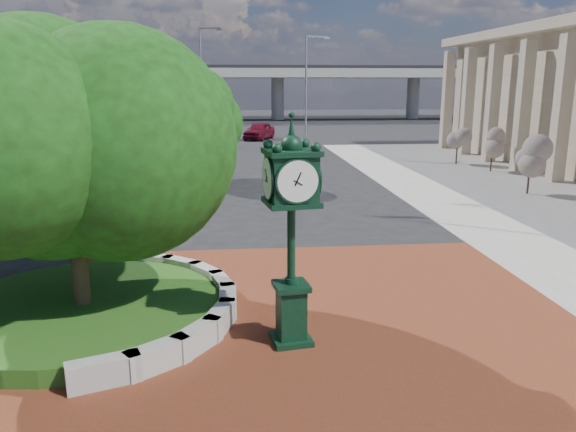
{
  "coord_description": "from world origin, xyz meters",
  "views": [
    {
      "loc": [
        -1.6,
        -12.08,
        5.15
      ],
      "look_at": [
        -0.26,
        1.5,
        1.91
      ],
      "focal_mm": 35.0,
      "sensor_mm": 36.0,
      "label": 1
    }
  ],
  "objects_px": {
    "parked_car": "(259,131)",
    "street_lamp_far": "(204,75)",
    "post_clock": "(291,224)",
    "street_lamp_near": "(309,86)"
  },
  "relations": [
    {
      "from": "parked_car",
      "to": "street_lamp_near",
      "type": "relative_size",
      "value": 0.56
    },
    {
      "from": "post_clock",
      "to": "street_lamp_far",
      "type": "relative_size",
      "value": 0.45
    },
    {
      "from": "parked_car",
      "to": "street_lamp_far",
      "type": "relative_size",
      "value": 0.47
    },
    {
      "from": "street_lamp_far",
      "to": "parked_car",
      "type": "bearing_deg",
      "value": -15.16
    },
    {
      "from": "street_lamp_far",
      "to": "street_lamp_near",
      "type": "bearing_deg",
      "value": -57.28
    },
    {
      "from": "parked_car",
      "to": "street_lamp_far",
      "type": "distance_m",
      "value": 7.31
    },
    {
      "from": "street_lamp_far",
      "to": "post_clock",
      "type": "bearing_deg",
      "value": -85.28
    },
    {
      "from": "post_clock",
      "to": "parked_car",
      "type": "distance_m",
      "value": 42.56
    },
    {
      "from": "street_lamp_near",
      "to": "post_clock",
      "type": "bearing_deg",
      "value": -98.25
    },
    {
      "from": "post_clock",
      "to": "parked_car",
      "type": "relative_size",
      "value": 0.97
    }
  ]
}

